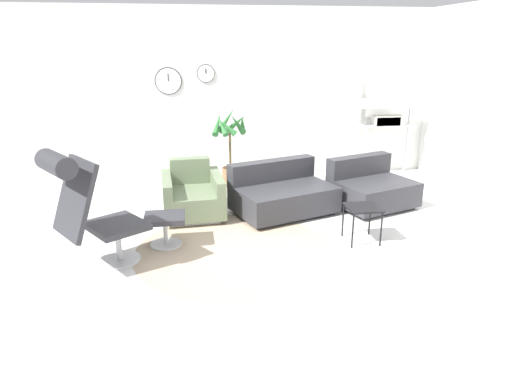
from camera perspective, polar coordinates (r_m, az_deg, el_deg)
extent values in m
plane|color=silver|center=(5.34, -0.74, -6.50)|extent=(12.00, 12.00, 0.00)
cube|color=silver|center=(7.78, -3.75, 11.98)|extent=(12.00, 0.06, 2.80)
cylinder|color=black|center=(7.70, -10.90, 13.46)|extent=(0.43, 0.01, 0.43)
cylinder|color=white|center=(7.70, -10.90, 13.46)|extent=(0.41, 0.02, 0.41)
cube|color=black|center=(7.68, -10.93, 13.90)|extent=(0.01, 0.01, 0.12)
cylinder|color=black|center=(7.69, -6.29, 14.51)|extent=(0.29, 0.01, 0.29)
cylinder|color=white|center=(7.69, -6.29, 14.51)|extent=(0.27, 0.02, 0.27)
cube|color=black|center=(7.68, -6.29, 14.81)|extent=(0.01, 0.01, 0.08)
cylinder|color=tan|center=(5.18, -2.65, -7.28)|extent=(2.25, 2.25, 0.01)
cylinder|color=#BCBCC1|center=(5.16, -16.64, -8.08)|extent=(0.61, 0.61, 0.02)
cylinder|color=#BCBCC1|center=(5.09, -16.82, -6.24)|extent=(0.06, 0.06, 0.34)
cube|color=#2D2D33|center=(5.01, -17.04, -4.02)|extent=(0.76, 0.78, 0.06)
cube|color=#2D2D33|center=(4.73, -21.70, -0.71)|extent=(0.59, 0.66, 0.75)
cylinder|color=#2D2D33|center=(4.59, -23.74, 3.25)|extent=(0.47, 0.55, 0.21)
cylinder|color=#BCBCC1|center=(5.41, -11.15, -6.41)|extent=(0.36, 0.36, 0.02)
cylinder|color=#BCBCC1|center=(5.35, -11.25, -4.91)|extent=(0.05, 0.05, 0.29)
cube|color=#2D2D33|center=(5.28, -11.36, -3.18)|extent=(0.46, 0.39, 0.06)
cube|color=silver|center=(6.23, -7.81, -2.67)|extent=(0.69, 0.78, 0.06)
cube|color=#667556|center=(6.17, -7.88, -1.09)|extent=(0.60, 0.94, 0.30)
cube|color=#667556|center=(6.42, -8.28, 2.71)|extent=(0.55, 0.22, 0.35)
cube|color=#667556|center=(6.17, -4.85, -0.03)|extent=(0.18, 0.91, 0.50)
cube|color=#667556|center=(6.13, -11.01, -0.44)|extent=(0.18, 0.91, 0.50)
cube|color=black|center=(6.27, 3.48, -2.46)|extent=(1.35, 1.08, 0.05)
cube|color=#333338|center=(6.20, 3.51, -0.78)|extent=(1.51, 1.25, 0.34)
cube|color=#333338|center=(6.38, 2.01, 2.73)|extent=(1.29, 0.62, 0.29)
cube|color=black|center=(6.71, 14.28, -1.59)|extent=(1.13, 1.00, 0.05)
cube|color=#333338|center=(6.65, 14.41, -0.01)|extent=(1.27, 1.16, 0.34)
cube|color=#333338|center=(6.81, 12.75, 3.26)|extent=(1.05, 0.54, 0.29)
cube|color=black|center=(5.40, 13.22, -1.89)|extent=(0.38, 0.38, 0.02)
cylinder|color=black|center=(5.27, 12.00, -4.80)|extent=(0.02, 0.02, 0.41)
cylinder|color=black|center=(5.40, 15.38, -4.52)|extent=(0.02, 0.02, 0.41)
cylinder|color=black|center=(5.57, 10.81, -3.47)|extent=(0.02, 0.02, 0.41)
cylinder|color=black|center=(5.68, 14.04, -3.25)|extent=(0.02, 0.02, 0.41)
cylinder|color=brown|center=(7.43, -3.20, 1.92)|extent=(0.27, 0.27, 0.31)
cylinder|color=#382819|center=(7.39, -3.22, 3.01)|extent=(0.25, 0.25, 0.02)
cylinder|color=brown|center=(7.32, -3.26, 5.22)|extent=(0.04, 0.04, 0.57)
cone|color=#2D6B33|center=(7.24, -1.72, 8.53)|extent=(0.15, 0.47, 0.37)
cone|color=#2D6B33|center=(7.38, -2.45, 8.62)|extent=(0.37, 0.36, 0.34)
cone|color=#2D6B33|center=(7.36, -3.74, 8.90)|extent=(0.36, 0.20, 0.41)
cone|color=#2D6B33|center=(7.29, -4.80, 8.47)|extent=(0.23, 0.45, 0.35)
cone|color=#2D6B33|center=(7.19, -4.26, 8.26)|extent=(0.21, 0.35, 0.32)
cone|color=#2D6B33|center=(7.14, -3.51, 8.03)|extent=(0.31, 0.19, 0.28)
cone|color=#2D6B33|center=(7.15, -2.34, 8.49)|extent=(0.33, 0.34, 0.38)
cylinder|color=#BCBCC1|center=(8.17, 11.57, 8.78)|extent=(0.03, 0.03, 1.91)
cylinder|color=#BCBCC1|center=(8.60, 18.57, 8.67)|extent=(0.03, 0.03, 1.91)
cube|color=silver|center=(8.27, 15.44, 8.02)|extent=(1.16, 0.28, 0.02)
cube|color=silver|center=(8.23, 15.63, 10.27)|extent=(1.16, 0.28, 0.02)
cube|color=beige|center=(8.27, 15.89, 8.57)|extent=(0.44, 0.24, 0.14)
cube|color=silver|center=(8.10, 13.80, 10.79)|extent=(0.50, 0.24, 0.12)
cube|color=#B7B2A8|center=(8.29, 16.22, 8.62)|extent=(0.51, 0.24, 0.16)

